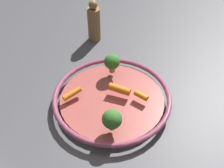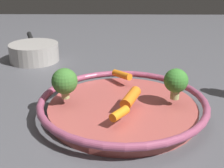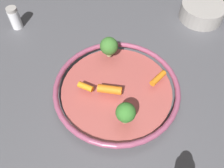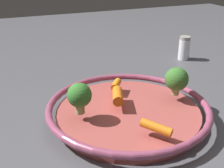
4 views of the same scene
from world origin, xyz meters
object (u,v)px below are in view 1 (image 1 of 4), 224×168
Objects in this scene: baby_carrot_back at (121,89)px; pepper_mill at (96,22)px; baby_carrot_center at (143,96)px; broccoli_floret_large at (115,62)px; serving_bowl at (114,100)px; broccoli_floret_small at (112,119)px; baby_carrot_near_rim at (74,94)px.

pepper_mill is (-0.09, 0.31, 0.02)m from baby_carrot_back.
pepper_mill is at bearing 113.92° from baby_carrot_center.
broccoli_floret_large reaches higher than baby_carrot_back.
serving_bowl is 0.13m from broccoli_floret_small.
pepper_mill reaches higher than serving_bowl.
broccoli_floret_small is at bearing -91.97° from serving_bowl.
broccoli_floret_small is at bearing -128.68° from baby_carrot_center.
baby_carrot_back is 1.54× the size of baby_carrot_center.
baby_carrot_back is 1.01× the size of broccoli_floret_large.
broccoli_floret_large is (0.12, 0.11, 0.03)m from baby_carrot_near_rim.
baby_carrot_center is 0.36m from pepper_mill.
baby_carrot_near_rim is at bearing 178.33° from baby_carrot_center.
baby_carrot_center is (0.20, -0.01, 0.00)m from baby_carrot_near_rim.
serving_bowl is at bearing -145.54° from baby_carrot_back.
serving_bowl is 5.48× the size of broccoli_floret_large.
baby_carrot_near_rim is 0.91× the size of broccoli_floret_large.
baby_carrot_back is 0.14m from broccoli_floret_small.
baby_carrot_back is at bearing 78.94° from broccoli_floret_small.
broccoli_floret_small reaches higher than baby_carrot_near_rim.
serving_bowl is at bearing 174.81° from baby_carrot_center.
broccoli_floret_large reaches higher than baby_carrot_center.
broccoli_floret_small is 0.44m from pepper_mill.
broccoli_floret_small is 1.00× the size of broccoli_floret_large.
broccoli_floret_small is 0.40× the size of pepper_mill.
baby_carrot_near_rim is 0.14m from baby_carrot_back.
serving_bowl is 0.09m from baby_carrot_center.
broccoli_floret_small is 0.22m from broccoli_floret_large.
baby_carrot_center is at bearing 51.32° from broccoli_floret_small.
baby_carrot_back is at bearing -77.92° from broccoli_floret_large.
pepper_mill reaches higher than baby_carrot_center.
broccoli_floret_large reaches higher than serving_bowl.
baby_carrot_center is at bearing -5.19° from serving_bowl.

